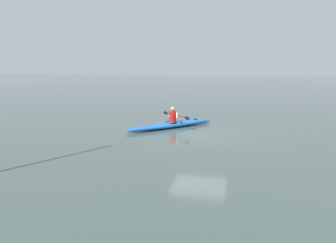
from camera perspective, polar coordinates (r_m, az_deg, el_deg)
name	(u,v)px	position (r m, az deg, el deg)	size (l,w,h in m)	color
ground_plane	(200,135)	(13.55, 6.17, -2.58)	(160.00, 160.00, 0.00)	#384742
kayak	(172,125)	(15.02, 0.69, -0.63)	(4.03, 4.18, 0.29)	#1959A5
kayaker	(173,115)	(14.98, 0.96, 1.17)	(1.71, 1.63, 0.77)	red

